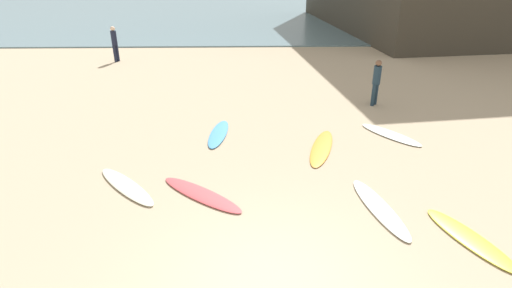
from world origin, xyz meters
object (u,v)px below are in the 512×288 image
surfboard_6 (379,208)px  surfboard_0 (126,186)px  surfboard_2 (470,239)px  beachgoer_mid (376,80)px  beachgoer_near (115,42)px  surfboard_3 (322,148)px  surfboard_4 (391,135)px  surfboard_1 (218,134)px  surfboard_5 (201,194)px

surfboard_6 → surfboard_0: bearing=-21.5°
surfboard_2 → beachgoer_mid: (0.33, 7.89, 0.91)m
surfboard_0 → beachgoer_near: beachgoer_near is taller
surfboard_2 → beachgoer_near: 18.60m
beachgoer_near → surfboard_2: bearing=-117.8°
surfboard_3 → beachgoer_near: (-8.93, 10.63, 0.98)m
beachgoer_near → surfboard_4: bearing=-105.8°
beachgoer_near → surfboard_3: bearing=-114.8°
surfboard_0 → surfboard_1: size_ratio=1.11×
surfboard_2 → beachgoer_near: beachgoer_near is taller
surfboard_2 → surfboard_6: bearing=-58.0°
surfboard_0 → surfboard_6: surfboard_0 is taller
surfboard_2 → surfboard_5: size_ratio=0.89×
surfboard_4 → surfboard_6: surfboard_6 is taller
surfboard_0 → surfboard_4: surfboard_0 is taller
surfboard_4 → surfboard_5: size_ratio=0.88×
beachgoer_near → beachgoer_mid: 13.44m
beachgoer_near → surfboard_1: bearing=-123.3°
beachgoer_mid → surfboard_4: bearing=38.1°
surfboard_1 → surfboard_6: (3.83, -4.17, -0.00)m
surfboard_6 → beachgoer_mid: bearing=-116.2°
beachgoer_mid → beachgoer_near: bearing=-77.7°
surfboard_6 → beachgoer_near: beachgoer_near is taller
surfboard_5 → surfboard_2: bearing=-68.3°
beachgoer_near → beachgoer_mid: size_ratio=1.06×
surfboard_0 → surfboard_4: size_ratio=1.10×
surfboard_3 → beachgoer_near: beachgoer_near is taller
surfboard_0 → surfboard_1: same height
surfboard_3 → surfboard_5: bearing=-125.3°
surfboard_0 → beachgoer_mid: bearing=-6.0°
surfboard_1 → beachgoer_mid: size_ratio=1.27×
surfboard_0 → surfboard_5: (1.86, -0.41, -0.00)m
surfboard_6 → beachgoer_near: bearing=-66.1°
surfboard_5 → beachgoer_mid: (5.83, 6.13, 0.91)m
surfboard_0 → surfboard_4: 7.99m
surfboard_2 → surfboard_6: surfboard_6 is taller
surfboard_1 → surfboard_6: size_ratio=0.88×
surfboard_2 → surfboard_4: 5.08m
beachgoer_near → beachgoer_mid: beachgoer_near is taller
beachgoer_mid → surfboard_0: bearing=-9.9°
surfboard_1 → beachgoer_near: (-5.86, 9.57, 0.97)m
surfboard_5 → surfboard_3: bearing=-13.7°
surfboard_4 → surfboard_3: bearing=-15.3°
beachgoer_mid → surfboard_5: bearing=-0.1°
surfboard_5 → beachgoer_near: beachgoer_near is taller
surfboard_0 → beachgoer_near: bearing=64.1°
surfboard_0 → surfboard_4: bearing=-21.2°
surfboard_4 → surfboard_5: bearing=-5.2°
surfboard_4 → surfboard_6: bearing=32.7°
surfboard_3 → surfboard_4: (2.31, 0.87, 0.00)m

